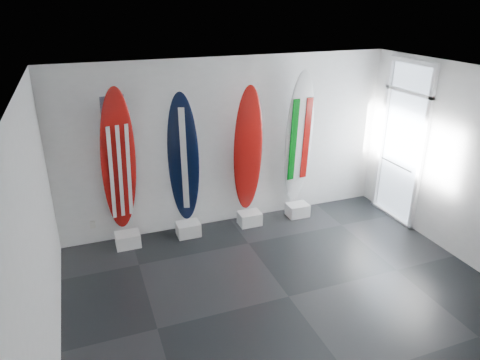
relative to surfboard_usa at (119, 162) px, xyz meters
name	(u,v)px	position (x,y,z in m)	size (l,w,h in m)	color
floor	(289,297)	(1.93, -2.28, -1.47)	(6.00, 6.00, 0.00)	black
ceiling	(300,81)	(1.93, -2.28, 1.53)	(6.00, 6.00, 0.00)	white
wall_back	(229,143)	(1.93, 0.22, 0.03)	(6.00, 6.00, 0.00)	white
wall_front	(439,327)	(1.93, -4.78, 0.03)	(6.00, 6.00, 0.00)	white
wall_left	(39,243)	(-1.07, -2.28, 0.03)	(5.00, 5.00, 0.00)	white
wall_right	(473,170)	(4.93, -2.28, 0.03)	(5.00, 5.00, 0.00)	white
display_block_usa	(128,240)	(0.00, -0.10, -1.35)	(0.40, 0.30, 0.24)	white
surfboard_usa	(119,162)	(0.00, 0.00, 0.00)	(0.56, 0.08, 2.48)	#990F0C
display_block_navy	(188,229)	(1.04, -0.10, -1.35)	(0.40, 0.30, 0.24)	white
surfboard_navy	(183,159)	(1.04, 0.00, -0.08)	(0.52, 0.08, 2.30)	black
display_block_swiss	(250,218)	(2.20, -0.10, -1.35)	(0.40, 0.30, 0.24)	white
surfboard_swiss	(248,151)	(2.20, 0.00, -0.06)	(0.53, 0.08, 2.34)	#990F0C
display_block_italy	(298,210)	(3.19, -0.10, -1.35)	(0.40, 0.30, 0.24)	white
surfboard_italy	(299,139)	(3.19, 0.00, 0.03)	(0.57, 0.08, 2.53)	silver
wall_outlet	(93,225)	(-0.52, 0.20, -1.12)	(0.09, 0.02, 0.13)	silver
glass_door	(402,145)	(4.90, -0.73, -0.05)	(0.12, 1.16, 2.85)	white
balcony	(450,182)	(6.23, -0.73, -0.97)	(2.80, 2.20, 1.20)	slate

